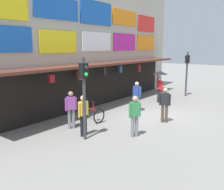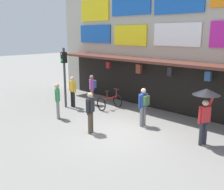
{
  "view_description": "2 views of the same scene",
  "coord_description": "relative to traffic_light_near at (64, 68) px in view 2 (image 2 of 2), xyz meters",
  "views": [
    {
      "loc": [
        -11.42,
        -5.69,
        3.58
      ],
      "look_at": [
        -2.04,
        1.32,
        1.29
      ],
      "focal_mm": 39.67,
      "sensor_mm": 36.0,
      "label": 1
    },
    {
      "loc": [
        7.07,
        -7.36,
        3.94
      ],
      "look_at": [
        -1.55,
        1.17,
        1.11
      ],
      "focal_mm": 42.62,
      "sensor_mm": 36.0,
      "label": 2
    }
  ],
  "objects": [
    {
      "name": "ground_plane",
      "position": [
        4.66,
        -0.68,
        -2.14
      ],
      "size": [
        80.0,
        80.0,
        0.0
      ],
      "primitive_type": "plane",
      "color": "gray"
    },
    {
      "name": "shopfront",
      "position": [
        4.66,
        3.89,
        1.82
      ],
      "size": [
        18.0,
        2.6,
        8.0
      ],
      "color": "#B2AD9E",
      "rests_on": "ground"
    },
    {
      "name": "traffic_light_near",
      "position": [
        0.0,
        0.0,
        0.0
      ],
      "size": [
        0.29,
        0.33,
        3.2
      ],
      "color": "#38383D",
      "rests_on": "ground"
    },
    {
      "name": "bicycle_parked",
      "position": [
        1.97,
        1.44,
        -1.75
      ],
      "size": [
        0.83,
        1.22,
        1.05
      ],
      "color": "black",
      "rests_on": "ground"
    },
    {
      "name": "pedestrian_in_blue",
      "position": [
        3.92,
        -1.53,
        -1.19
      ],
      "size": [
        0.35,
        0.49,
        1.68
      ],
      "color": "brown",
      "rests_on": "ground"
    },
    {
      "name": "pedestrian_in_black",
      "position": [
        4.9,
        0.61,
        -1.16
      ],
      "size": [
        0.37,
        0.53,
        1.68
      ],
      "color": "gray",
      "rests_on": "ground"
    },
    {
      "name": "pedestrian_in_white",
      "position": [
        0.25,
        0.31,
        -1.19
      ],
      "size": [
        0.53,
        0.25,
        1.68
      ],
      "color": "black",
      "rests_on": "ground"
    },
    {
      "name": "pedestrian_in_green",
      "position": [
        0.61,
        1.4,
        -1.16
      ],
      "size": [
        0.48,
        0.46,
        1.68
      ],
      "color": "gray",
      "rests_on": "ground"
    },
    {
      "name": "pedestrian_with_umbrella",
      "position": [
        7.66,
        0.58,
        -0.5
      ],
      "size": [
        0.96,
        0.96,
        2.08
      ],
      "color": "#2D2D38",
      "rests_on": "ground"
    },
    {
      "name": "pedestrian_in_purple",
      "position": [
        1.4,
        -1.4,
        -1.19
      ],
      "size": [
        0.47,
        0.37,
        1.68
      ],
      "color": "gray",
      "rests_on": "ground"
    }
  ]
}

